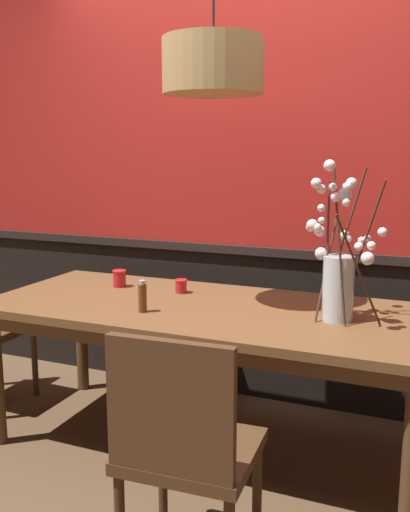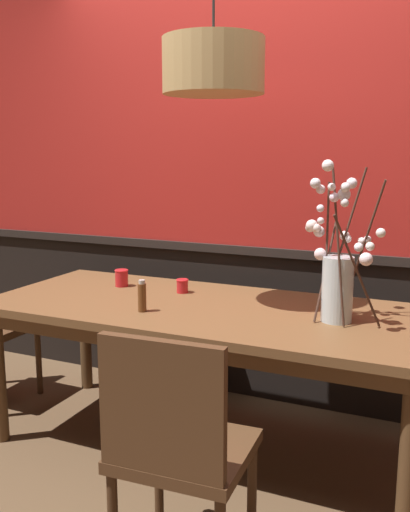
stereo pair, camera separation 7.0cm
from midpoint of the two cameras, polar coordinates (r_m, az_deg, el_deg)
The scene contains 10 objects.
ground_plane at distance 3.04m, azimuth 0.69°, elevation -18.55°, with size 24.00×24.00×0.00m, color brown.
back_wall at distance 3.34m, azimuth 5.71°, elevation 7.43°, with size 5.88×0.14×2.62m.
dining_table at distance 2.78m, azimuth 0.72°, elevation -6.54°, with size 2.16×0.92×0.74m.
chair_near_side_right at distance 1.99m, azimuth -1.81°, elevation -18.33°, with size 0.46×0.44×0.91m.
chair_far_side_left at distance 3.71m, azimuth 1.24°, elevation -4.62°, with size 0.48×0.48×0.92m.
vase_with_blossoms at distance 2.53m, azimuth 13.92°, elevation -1.84°, with size 0.37×0.37×0.70m.
candle_holder_nearer_center at distance 3.17m, azimuth -7.76°, elevation -2.19°, with size 0.08×0.08×0.09m.
candle_holder_nearer_edge at distance 3.00m, azimuth -1.63°, elevation -3.01°, with size 0.07×0.07×0.07m.
condiment_bottle at distance 2.65m, azimuth -5.60°, elevation -4.08°, with size 0.04×0.04×0.15m.
pendant_lamp at distance 2.69m, azimuth 1.63°, elevation 18.51°, with size 0.46×0.46×0.89m.
Camera 2 is at (1.09, -2.43, 1.47)m, focal length 39.78 mm.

